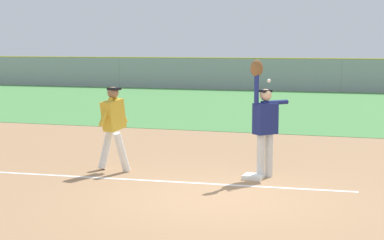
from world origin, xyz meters
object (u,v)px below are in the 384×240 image
first_base (253,177)px  parked_car_green (295,76)px  baseball (269,81)px  fielder (265,120)px  parked_car_tan (208,75)px  runner (113,122)px

first_base → parked_car_green: 27.08m
baseball → parked_car_green: size_ratio=0.02×
fielder → parked_car_tan: 27.46m
first_base → parked_car_tan: 27.58m
first_base → parked_car_green: bearing=96.8°
baseball → runner: bearing=-174.9°
runner → parked_car_green: bearing=107.2°
fielder → baseball: fielder is taller
runner → parked_car_green: 26.99m
runner → parked_car_green: runner is taller
baseball → parked_car_tan: 27.52m
fielder → parked_car_tan: size_ratio=0.52×
fielder → parked_car_tan: fielder is taller
fielder → runner: size_ratio=1.33×
parked_car_tan → parked_car_green: same height
runner → parked_car_tan: bearing=118.7°
runner → parked_car_tan: 26.93m
fielder → runner: fielder is taller
baseball → parked_car_green: bearing=97.4°
first_base → fielder: bearing=47.0°
first_base → runner: (-2.88, -0.11, 0.96)m
fielder → parked_car_tan: bearing=-30.2°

